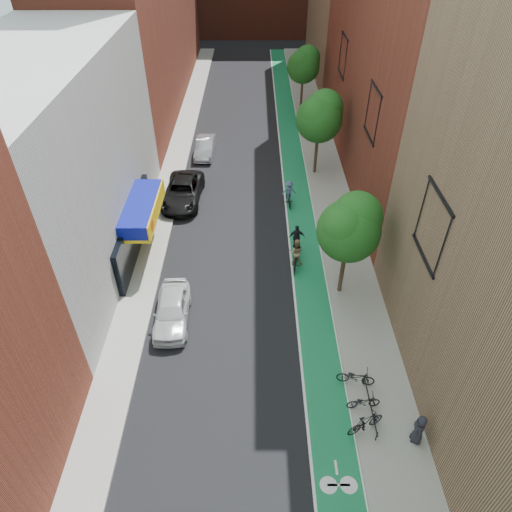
{
  "coord_description": "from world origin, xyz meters",
  "views": [
    {
      "loc": [
        0.71,
        -9.17,
        18.39
      ],
      "look_at": [
        0.78,
        11.48,
        1.5
      ],
      "focal_mm": 32.0,
      "sensor_mm": 36.0,
      "label": 1
    }
  ],
  "objects_px": {
    "parked_car_white": "(172,310)",
    "pedestrian": "(419,429)",
    "parked_car_black": "(183,192)",
    "cyclist_lane_far": "(289,195)",
    "cyclist_lane_near": "(296,256)",
    "parked_car_silver": "(205,147)",
    "cyclist_lane_mid": "(296,243)"
  },
  "relations": [
    {
      "from": "parked_car_black",
      "to": "cyclist_lane_mid",
      "type": "bearing_deg",
      "value": -35.4
    },
    {
      "from": "parked_car_silver",
      "to": "cyclist_lane_near",
      "type": "xyz_separation_m",
      "value": [
        6.78,
        -15.23,
        0.2
      ]
    },
    {
      "from": "cyclist_lane_mid",
      "to": "parked_car_silver",
      "type": "bearing_deg",
      "value": -64.73
    },
    {
      "from": "cyclist_lane_near",
      "to": "cyclist_lane_far",
      "type": "relative_size",
      "value": 1.1
    },
    {
      "from": "cyclist_lane_far",
      "to": "pedestrian",
      "type": "distance_m",
      "value": 18.99
    },
    {
      "from": "pedestrian",
      "to": "cyclist_lane_mid",
      "type": "bearing_deg",
      "value": -148.46
    },
    {
      "from": "parked_car_black",
      "to": "parked_car_silver",
      "type": "xyz_separation_m",
      "value": [
        1.02,
        7.51,
        -0.09
      ]
    },
    {
      "from": "cyclist_lane_mid",
      "to": "pedestrian",
      "type": "bearing_deg",
      "value": 106.3
    },
    {
      "from": "parked_car_black",
      "to": "pedestrian",
      "type": "relative_size",
      "value": 3.56
    },
    {
      "from": "parked_car_silver",
      "to": "cyclist_lane_near",
      "type": "height_order",
      "value": "cyclist_lane_near"
    },
    {
      "from": "cyclist_lane_near",
      "to": "parked_car_white",
      "type": "bearing_deg",
      "value": 40.97
    },
    {
      "from": "parked_car_black",
      "to": "parked_car_silver",
      "type": "height_order",
      "value": "parked_car_black"
    },
    {
      "from": "parked_car_silver",
      "to": "cyclist_lane_mid",
      "type": "relative_size",
      "value": 2.09
    },
    {
      "from": "parked_car_black",
      "to": "parked_car_silver",
      "type": "bearing_deg",
      "value": 84.89
    },
    {
      "from": "parked_car_silver",
      "to": "parked_car_white",
      "type": "bearing_deg",
      "value": -88.42
    },
    {
      "from": "parked_car_white",
      "to": "parked_car_black",
      "type": "relative_size",
      "value": 0.78
    },
    {
      "from": "parked_car_white",
      "to": "parked_car_black",
      "type": "bearing_deg",
      "value": 92.04
    },
    {
      "from": "pedestrian",
      "to": "cyclist_lane_near",
      "type": "bearing_deg",
      "value": -145.6
    },
    {
      "from": "parked_car_white",
      "to": "pedestrian",
      "type": "height_order",
      "value": "pedestrian"
    },
    {
      "from": "parked_car_white",
      "to": "parked_car_silver",
      "type": "bearing_deg",
      "value": 87.45
    },
    {
      "from": "parked_car_black",
      "to": "cyclist_lane_near",
      "type": "distance_m",
      "value": 10.98
    },
    {
      "from": "parked_car_white",
      "to": "parked_car_silver",
      "type": "height_order",
      "value": "parked_car_white"
    },
    {
      "from": "parked_car_white",
      "to": "parked_car_black",
      "type": "xyz_separation_m",
      "value": [
        -0.87,
        12.02,
        0.03
      ]
    },
    {
      "from": "parked_car_black",
      "to": "cyclist_lane_mid",
      "type": "relative_size",
      "value": 2.79
    },
    {
      "from": "parked_car_white",
      "to": "cyclist_lane_near",
      "type": "relative_size",
      "value": 2.1
    },
    {
      "from": "parked_car_white",
      "to": "cyclist_lane_far",
      "type": "relative_size",
      "value": 2.3
    },
    {
      "from": "parked_car_black",
      "to": "pedestrian",
      "type": "height_order",
      "value": "pedestrian"
    },
    {
      "from": "parked_car_black",
      "to": "cyclist_lane_far",
      "type": "xyz_separation_m",
      "value": [
        7.8,
        -0.55,
        0.05
      ]
    },
    {
      "from": "cyclist_lane_near",
      "to": "cyclist_lane_far",
      "type": "bearing_deg",
      "value": -80.85
    },
    {
      "from": "parked_car_silver",
      "to": "pedestrian",
      "type": "relative_size",
      "value": 2.67
    },
    {
      "from": "cyclist_lane_near",
      "to": "cyclist_lane_far",
      "type": "height_order",
      "value": "cyclist_lane_near"
    },
    {
      "from": "parked_car_black",
      "to": "pedestrian",
      "type": "bearing_deg",
      "value": -55.0
    }
  ]
}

